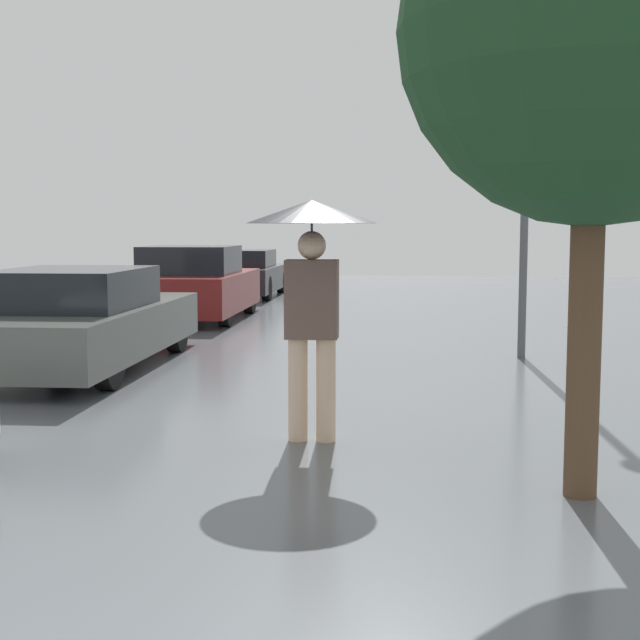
{
  "coord_description": "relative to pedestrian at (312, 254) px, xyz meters",
  "views": [
    {
      "loc": [
        0.52,
        -1.03,
        1.7
      ],
      "look_at": [
        -0.11,
        5.9,
        0.97
      ],
      "focal_mm": 50.0,
      "sensor_mm": 36.0,
      "label": 1
    }
  ],
  "objects": [
    {
      "name": "parked_car_farthest",
      "position": [
        -3.18,
        14.56,
        -0.95
      ],
      "size": [
        1.77,
        4.02,
        1.14
      ],
      "color": "black",
      "rests_on": "ground_plane"
    },
    {
      "name": "street_lamp",
      "position": [
        2.27,
        4.73,
        1.56
      ],
      "size": [
        0.28,
        0.28,
        4.86
      ],
      "color": "#515456",
      "rests_on": "ground_plane"
    },
    {
      "name": "parked_car_second",
      "position": [
        -3.16,
        3.4,
        -0.92
      ],
      "size": [
        1.83,
        4.59,
        1.21
      ],
      "color": "#4C514C",
      "rests_on": "ground_plane"
    },
    {
      "name": "parked_car_third",
      "position": [
        -3.1,
        9.09,
        -0.86
      ],
      "size": [
        1.85,
        3.89,
        1.35
      ],
      "color": "maroon",
      "rests_on": "ground_plane"
    },
    {
      "name": "pedestrian",
      "position": [
        0.0,
        0.0,
        0.0
      ],
      "size": [
        1.03,
        1.03,
        1.91
      ],
      "color": "beige",
      "rests_on": "ground_plane"
    },
    {
      "name": "tree",
      "position": [
        1.84,
        -1.3,
        1.39
      ],
      "size": [
        2.38,
        2.38,
        4.08
      ],
      "color": "brown",
      "rests_on": "ground_plane"
    }
  ]
}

